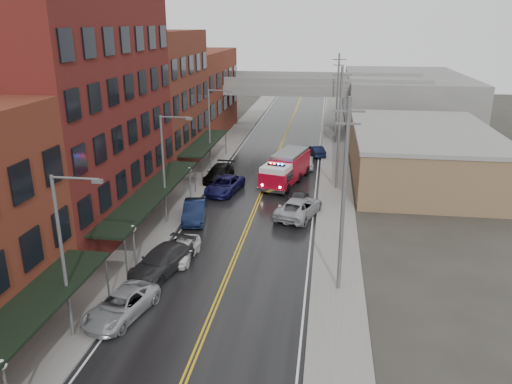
{
  "coord_description": "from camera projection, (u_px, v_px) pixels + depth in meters",
  "views": [
    {
      "loc": [
        6.06,
        -12.97,
        15.89
      ],
      "look_at": [
        0.66,
        24.29,
        3.0
      ],
      "focal_mm": 35.0,
      "sensor_mm": 36.0,
      "label": 1
    }
  ],
  "objects": [
    {
      "name": "sidewalk_right",
      "position": [
        337.0,
        206.0,
        45.19
      ],
      "size": [
        3.0,
        160.0,
        0.15
      ],
      "primitive_type": "cube",
      "color": "slate",
      "rests_on": "ground"
    },
    {
      "name": "parked_car_left_7",
      "position": [
        219.0,
        173.0,
        52.34
      ],
      "size": [
        2.72,
        5.69,
        1.6
      ],
      "primitive_type": "imported",
      "rotation": [
        0.0,
        0.0,
        -0.09
      ],
      "color": "black",
      "rests_on": "ground"
    },
    {
      "name": "globe_lamp_1",
      "position": [
        133.0,
        237.0,
        33.21
      ],
      "size": [
        0.44,
        0.44,
        3.12
      ],
      "color": "#59595B",
      "rests_on": "ground"
    },
    {
      "name": "sidewalk_left",
      "position": [
        181.0,
        198.0,
        47.17
      ],
      "size": [
        3.0,
        160.0,
        0.15
      ],
      "primitive_type": "cube",
      "color": "slate",
      "rests_on": "ground"
    },
    {
      "name": "street_lamp_0",
      "position": [
        66.0,
        249.0,
        24.81
      ],
      "size": [
        2.64,
        0.22,
        9.0
      ],
      "color": "#59595B",
      "rests_on": "ground"
    },
    {
      "name": "awning_1",
      "position": [
        152.0,
        193.0,
        39.7
      ],
      "size": [
        2.6,
        18.0,
        3.09
      ],
      "color": "black",
      "rests_on": "ground"
    },
    {
      "name": "brick_building_far",
      "position": [
        194.0,
        94.0,
        72.28
      ],
      "size": [
        9.0,
        20.0,
        12.0
      ],
      "primitive_type": "cube",
      "color": "maroon",
      "rests_on": "ground"
    },
    {
      "name": "brick_building_b",
      "position": [
        75.0,
        116.0,
        38.54
      ],
      "size": [
        9.0,
        20.0,
        18.0
      ],
      "primitive_type": "cube",
      "color": "#561A16",
      "rests_on": "ground"
    },
    {
      "name": "parked_car_left_5",
      "position": [
        195.0,
        211.0,
        41.83
      ],
      "size": [
        2.55,
        5.24,
        1.65
      ],
      "primitive_type": "imported",
      "rotation": [
        0.0,
        0.0,
        0.16
      ],
      "color": "black",
      "rests_on": "ground"
    },
    {
      "name": "street_lamp_1",
      "position": [
        166.0,
        163.0,
        39.79
      ],
      "size": [
        2.64,
        0.22,
        9.0
      ],
      "color": "#59595B",
      "rests_on": "ground"
    },
    {
      "name": "utility_pole_1",
      "position": [
        339.0,
        127.0,
        47.87
      ],
      "size": [
        1.8,
        0.24,
        12.0
      ],
      "color": "#59595B",
      "rests_on": "ground"
    },
    {
      "name": "parked_car_left_6",
      "position": [
        225.0,
        185.0,
        48.62
      ],
      "size": [
        3.53,
        5.97,
        1.56
      ],
      "primitive_type": "imported",
      "rotation": [
        0.0,
        0.0,
        -0.18
      ],
      "color": "#121245",
      "rests_on": "ground"
    },
    {
      "name": "parked_car_left_2",
      "position": [
        121.0,
        306.0,
        28.11
      ],
      "size": [
        3.51,
        5.57,
        1.43
      ],
      "primitive_type": "imported",
      "rotation": [
        0.0,
        0.0,
        -0.23
      ],
      "color": "#A0A3A8",
      "rests_on": "ground"
    },
    {
      "name": "utility_pole_0",
      "position": [
        344.0,
        195.0,
        29.14
      ],
      "size": [
        1.8,
        0.24,
        12.0
      ],
      "color": "#59595B",
      "rests_on": "ground"
    },
    {
      "name": "curb_right",
      "position": [
        319.0,
        205.0,
        45.41
      ],
      "size": [
        0.3,
        160.0,
        0.15
      ],
      "primitive_type": "cube",
      "color": "gray",
      "rests_on": "ground"
    },
    {
      "name": "overpass",
      "position": [
        288.0,
        92.0,
        74.23
      ],
      "size": [
        40.0,
        10.0,
        7.5
      ],
      "color": "slate",
      "rests_on": "ground"
    },
    {
      "name": "utility_pole_2",
      "position": [
        337.0,
        97.0,
        66.59
      ],
      "size": [
        1.8,
        0.24,
        12.0
      ],
      "color": "#59595B",
      "rests_on": "ground"
    },
    {
      "name": "parked_car_right_2",
      "position": [
        305.0,
        161.0,
        57.08
      ],
      "size": [
        2.23,
        4.89,
        1.63
      ],
      "primitive_type": "imported",
      "rotation": [
        0.0,
        0.0,
        3.21
      ],
      "color": "white",
      "rests_on": "ground"
    },
    {
      "name": "tan_building",
      "position": [
        421.0,
        156.0,
        52.59
      ],
      "size": [
        14.0,
        22.0,
        5.0
      ],
      "primitive_type": "cube",
      "color": "brown",
      "rests_on": "ground"
    },
    {
      "name": "right_far_block",
      "position": [
        404.0,
        100.0,
        79.92
      ],
      "size": [
        18.0,
        30.0,
        8.0
      ],
      "primitive_type": "cube",
      "color": "slate",
      "rests_on": "ground"
    },
    {
      "name": "parked_car_left_4",
      "position": [
        183.0,
        250.0,
        35.01
      ],
      "size": [
        1.88,
        4.29,
        1.44
      ],
      "primitive_type": "imported",
      "rotation": [
        0.0,
        0.0,
        -0.04
      ],
      "color": "white",
      "rests_on": "ground"
    },
    {
      "name": "awning_0",
      "position": [
        7.0,
        331.0,
        21.91
      ],
      "size": [
        2.6,
        16.0,
        3.09
      ],
      "color": "black",
      "rests_on": "ground"
    },
    {
      "name": "parked_car_right_3",
      "position": [
        316.0,
        151.0,
        62.0
      ],
      "size": [
        2.7,
        4.34,
        1.35
      ],
      "primitive_type": "imported",
      "rotation": [
        0.0,
        0.0,
        3.48
      ],
      "color": "black",
      "rests_on": "ground"
    },
    {
      "name": "awning_2",
      "position": [
        205.0,
        143.0,
        56.08
      ],
      "size": [
        2.6,
        13.0,
        3.09
      ],
      "color": "black",
      "rests_on": "ground"
    },
    {
      "name": "parked_car_left_3",
      "position": [
        162.0,
        261.0,
        33.15
      ],
      "size": [
        3.81,
        6.12,
        1.65
      ],
      "primitive_type": "imported",
      "rotation": [
        0.0,
        0.0,
        -0.28
      ],
      "color": "#2A2A2D",
      "rests_on": "ground"
    },
    {
      "name": "fire_truck",
      "position": [
        286.0,
        168.0,
        51.03
      ],
      "size": [
        4.98,
        8.93,
        3.11
      ],
      "rotation": [
        0.0,
        0.0,
        -0.24
      ],
      "color": "#A2071B",
      "rests_on": "ground"
    },
    {
      "name": "globe_lamp_2",
      "position": [
        190.0,
        176.0,
        46.32
      ],
      "size": [
        0.44,
        0.44,
        3.12
      ],
      "color": "#59595B",
      "rests_on": "ground"
    },
    {
      "name": "street_lamp_2",
      "position": [
        212.0,
        124.0,
        54.77
      ],
      "size": [
        2.64,
        0.22,
        9.0
      ],
      "color": "#59595B",
      "rests_on": "ground"
    },
    {
      "name": "curb_left",
      "position": [
        198.0,
        199.0,
        46.94
      ],
      "size": [
        0.3,
        160.0,
        0.15
      ],
      "primitive_type": "cube",
      "color": "gray",
      "rests_on": "ground"
    },
    {
      "name": "road",
      "position": [
        258.0,
        202.0,
        46.2
      ],
      "size": [
        11.0,
        160.0,
        0.02
      ],
      "primitive_type": "cube",
      "color": "black",
      "rests_on": "ground"
    },
    {
      "name": "globe_lamp_0",
      "position": [
        4.0,
        377.0,
        20.1
      ],
      "size": [
        0.44,
        0.44,
        3.12
      ],
      "color": "#59595B",
      "rests_on": "ground"
    },
    {
      "name": "parked_car_right_1",
      "position": [
        298.0,
        198.0,
        45.29
      ],
      "size": [
        1.88,
        4.56,
        1.32
      ],
      "primitive_type": "imported",
      "rotation": [
        0.0,
        0.0,
        3.13
      ],
      "color": "#2A2B2D",
      "rests_on": "ground"
    },
    {
      "name": "parked_car_right_0",
      "position": [
        299.0,
        207.0,
        42.63
      ],
      "size": [
        4.39,
        6.54,
        1.67
      ],
      "primitive_type": "imported",
      "rotation": [
        0.0,
        0.0,
        2.85
      ],
      "color": "#A2A4AA",
      "rests_on": "ground"
    },
    {
      "name": "brick_building_c",
      "position": [
        153.0,
        101.0,
        55.41
      ],
      "size": [
        9.0,
        15.0,
        15.0
      ],
      "primitive_type": "cube",
      "color": "#5E271C",
      "rests_on": "ground"
    }
  ]
}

